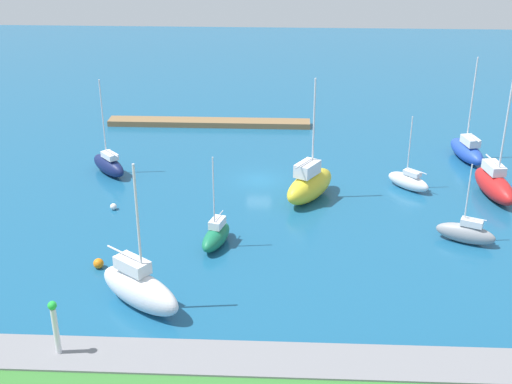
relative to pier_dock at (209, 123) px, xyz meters
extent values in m
plane|color=#19567F|center=(-6.93, 16.81, -0.34)|extent=(160.00, 160.00, 0.00)
cube|color=olive|center=(0.00, 0.00, 0.00)|extent=(25.11, 2.33, 0.69)
cube|color=gray|center=(-6.93, 46.68, 0.22)|extent=(61.29, 3.39, 1.13)
cylinder|color=silver|center=(4.18, 46.68, 2.39)|extent=(0.36, 0.36, 3.20)
sphere|color=green|center=(4.18, 46.68, 4.24)|extent=(0.56, 0.56, 0.56)
ellipsoid|color=white|center=(0.49, 39.92, 1.06)|extent=(7.23, 6.15, 2.80)
cube|color=silver|center=(0.97, 39.57, 2.92)|extent=(2.91, 2.63, 0.92)
cylinder|color=silver|center=(0.19, 40.14, 6.62)|extent=(0.18, 0.18, 8.33)
cylinder|color=silver|center=(1.61, 39.09, 3.52)|extent=(2.91, 2.22, 0.14)
ellipsoid|color=yellow|center=(-11.95, 21.18, 1.02)|extent=(5.91, 7.46, 2.73)
cube|color=silver|center=(-11.65, 21.68, 3.00)|extent=(2.64, 3.00, 1.23)
cylinder|color=silver|center=(-12.14, 20.88, 6.89)|extent=(0.17, 0.17, 9.02)
cylinder|color=silver|center=(-11.33, 22.21, 3.76)|extent=(1.75, 2.74, 0.14)
ellipsoid|color=#141E4C|center=(8.68, 15.95, 0.60)|extent=(5.02, 5.33, 1.88)
cube|color=silver|center=(8.38, 16.28, 1.83)|extent=(2.11, 2.19, 0.58)
cylinder|color=silver|center=(8.87, 15.74, 5.59)|extent=(0.14, 0.14, 8.10)
cylinder|color=silver|center=(8.00, 16.72, 2.27)|extent=(1.83, 2.03, 0.11)
ellipsoid|color=red|center=(-29.63, 19.86, 0.83)|extent=(3.40, 7.70, 2.34)
cube|color=silver|center=(-29.54, 19.28, 2.44)|extent=(1.75, 2.86, 0.89)
cylinder|color=silver|center=(-29.69, 20.23, 6.77)|extent=(0.18, 0.18, 9.55)
cylinder|color=silver|center=(-29.46, 18.78, 3.03)|extent=(0.61, 2.92, 0.14)
ellipsoid|color=gray|center=(-24.79, 29.16, 0.48)|extent=(5.06, 3.30, 1.65)
cube|color=silver|center=(-25.15, 29.32, 1.60)|extent=(1.96, 1.50, 0.57)
cylinder|color=silver|center=(-24.57, 29.06, 4.01)|extent=(0.12, 0.12, 5.41)
cylinder|color=silver|center=(-25.37, 29.42, 2.03)|extent=(1.64, 0.81, 0.09)
ellipsoid|color=#19724C|center=(-3.95, 30.72, 0.47)|extent=(2.83, 4.87, 1.63)
cube|color=silver|center=(-4.05, 30.37, 1.62)|extent=(1.40, 1.86, 0.68)
cylinder|color=silver|center=(-3.89, 30.94, 4.49)|extent=(0.11, 0.11, 6.41)
cylinder|color=silver|center=(-4.15, 30.01, 2.11)|extent=(0.61, 1.88, 0.09)
ellipsoid|color=#2347B2|center=(-29.29, 10.23, 0.63)|extent=(3.50, 6.94, 1.95)
cube|color=silver|center=(-29.40, 10.75, 2.03)|extent=(1.76, 2.61, 0.83)
cylinder|color=silver|center=(-29.22, 9.91, 6.25)|extent=(0.16, 0.16, 9.29)
cylinder|color=silver|center=(-29.52, 11.28, 2.59)|extent=(0.73, 2.78, 0.13)
ellipsoid|color=white|center=(-21.72, 18.37, 0.44)|extent=(4.30, 4.23, 1.57)
cube|color=silver|center=(-21.99, 18.62, 1.46)|extent=(1.78, 1.77, 0.48)
cylinder|color=silver|center=(-21.56, 18.21, 4.16)|extent=(0.11, 0.11, 5.87)
cylinder|color=silver|center=(-22.35, 18.98, 1.85)|extent=(1.66, 1.61, 0.09)
sphere|color=white|center=(6.22, 24.34, -0.04)|extent=(0.61, 0.61, 0.61)
sphere|color=orange|center=(4.90, 34.73, 0.06)|extent=(0.82, 0.82, 0.82)
camera|label=1|loc=(-9.58, 80.07, 27.25)|focal=47.57mm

